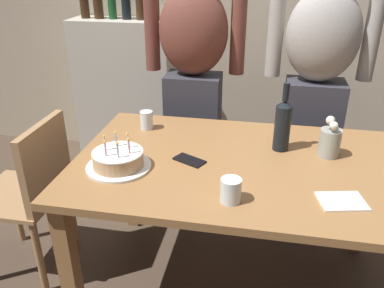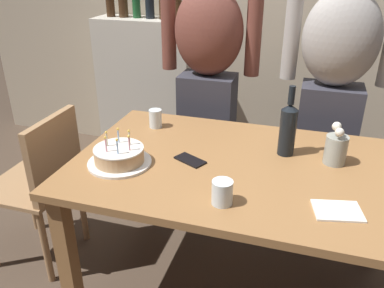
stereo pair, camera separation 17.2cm
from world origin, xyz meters
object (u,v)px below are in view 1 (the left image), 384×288
(water_glass_far, at_px, (231,190))
(person_man_bearded, at_px, (193,82))
(flower_vase, at_px, (330,141))
(wine_bottle, at_px, (283,124))
(water_glass_near, at_px, (147,120))
(cell_phone, at_px, (189,160))
(birthday_cake, at_px, (118,160))
(napkin_stack, at_px, (342,201))
(person_woman_cardigan, at_px, (316,89))
(dining_chair, at_px, (33,188))

(water_glass_far, bearing_deg, person_man_bearded, 107.90)
(flower_vase, height_order, person_man_bearded, person_man_bearded)
(wine_bottle, bearing_deg, person_man_bearded, 132.97)
(water_glass_near, distance_m, cell_phone, 0.44)
(wine_bottle, relative_size, flower_vase, 1.66)
(birthday_cake, bearing_deg, napkin_stack, -6.01)
(person_woman_cardigan, bearing_deg, birthday_cake, 44.73)
(dining_chair, bearing_deg, person_woman_cardigan, 119.33)
(birthday_cake, xyz_separation_m, person_woman_cardigan, (0.90, 0.89, 0.10))
(napkin_stack, xyz_separation_m, dining_chair, (-1.44, 0.19, -0.23))
(person_man_bearded, bearing_deg, dining_chair, 49.35)
(cell_phone, bearing_deg, birthday_cake, -131.00)
(water_glass_far, distance_m, cell_phone, 0.36)
(cell_phone, xyz_separation_m, dining_chair, (-0.81, -0.02, -0.23))
(water_glass_far, distance_m, wine_bottle, 0.53)
(water_glass_far, height_order, cell_phone, water_glass_far)
(wine_bottle, relative_size, person_woman_cardigan, 0.20)
(person_man_bearded, bearing_deg, wine_bottle, 132.97)
(water_glass_near, height_order, dining_chair, dining_chair)
(birthday_cake, height_order, water_glass_far, birthday_cake)
(flower_vase, xyz_separation_m, person_man_bearded, (-0.75, 0.60, 0.06))
(birthday_cake, bearing_deg, flower_vase, 17.50)
(wine_bottle, relative_size, dining_chair, 0.38)
(cell_phone, bearing_deg, napkin_stack, 8.29)
(water_glass_near, xyz_separation_m, dining_chair, (-0.52, -0.34, -0.27))
(person_woman_cardigan, bearing_deg, water_glass_far, 69.74)
(person_woman_cardigan, bearing_deg, dining_chair, 29.33)
(cell_phone, bearing_deg, person_man_bearded, 126.46)
(water_glass_near, height_order, napkin_stack, water_glass_near)
(flower_vase, distance_m, person_man_bearded, 0.96)
(birthday_cake, height_order, napkin_stack, birthday_cake)
(water_glass_far, xyz_separation_m, wine_bottle, (0.19, 0.49, 0.08))
(water_glass_near, xyz_separation_m, water_glass_far, (0.51, -0.60, -0.00))
(napkin_stack, bearing_deg, person_woman_cardigan, 91.51)
(napkin_stack, distance_m, person_woman_cardigan, 1.00)
(water_glass_near, relative_size, dining_chair, 0.11)
(water_glass_near, xyz_separation_m, wine_bottle, (0.70, -0.12, 0.08))
(cell_phone, xyz_separation_m, person_woman_cardigan, (0.61, 0.77, 0.13))
(wine_bottle, height_order, napkin_stack, wine_bottle)
(napkin_stack, bearing_deg, cell_phone, 161.16)
(person_woman_cardigan, xyz_separation_m, dining_chair, (-1.42, -0.80, -0.36))
(flower_vase, relative_size, person_man_bearded, 0.12)
(napkin_stack, relative_size, dining_chair, 0.20)
(wine_bottle, height_order, flower_vase, wine_bottle)
(wine_bottle, xyz_separation_m, dining_chair, (-1.22, -0.22, -0.35))
(person_man_bearded, relative_size, dining_chair, 1.90)
(water_glass_far, bearing_deg, water_glass_near, 130.23)
(birthday_cake, distance_m, wine_bottle, 0.78)
(wine_bottle, bearing_deg, water_glass_far, -111.45)
(wine_bottle, height_order, person_woman_cardigan, person_woman_cardigan)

